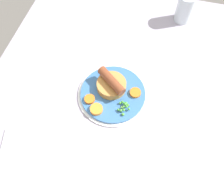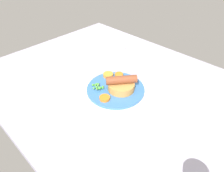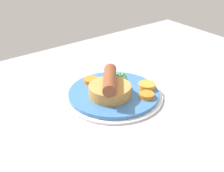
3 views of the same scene
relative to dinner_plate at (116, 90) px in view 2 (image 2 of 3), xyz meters
The scene contains 8 objects.
dining_table 4.21cm from the dinner_plate, 71.51° to the right, with size 110.00×80.00×3.00cm, color #9E99AD.
dinner_plate is the anchor object (origin of this frame).
sausage_pudding 3.62cm from the dinner_plate, 152.20° to the right, with size 9.67×10.42×5.60cm.
pea_pile 6.80cm from the dinner_plate, 45.33° to the left, with size 4.94×3.94×1.61cm.
carrot_slice_0 8.05cm from the dinner_plate, 56.19° to the right, with size 3.36×3.36×1.01cm, color orange.
carrot_slice_1 7.39cm from the dinner_plate, 102.26° to the left, with size 3.62×3.62×0.98cm, color orange.
carrot_slice_4 8.17cm from the dinner_plate, 24.05° to the right, with size 3.98×3.98×1.24cm, color orange.
fork 38.54cm from the dinner_plate, 42.11° to the right, with size 18.00×1.60×0.60cm, color silver.
Camera 2 is at (-40.38, 45.68, 49.95)cm, focal length 32.00 mm.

